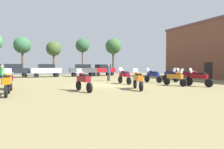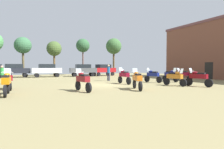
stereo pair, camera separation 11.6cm
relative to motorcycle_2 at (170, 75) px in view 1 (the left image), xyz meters
The scene contains 21 objects.
ground_plane 7.64m from the motorcycle_2, behind, with size 44.00×52.00×0.02m.
motorcycle_2 is the anchor object (origin of this frame).
motorcycle_3 11.27m from the motorcycle_2, 160.52° to the right, with size 0.69×2.15×1.47m.
motorcycle_4 4.85m from the motorcycle_2, 105.83° to the right, with size 0.78×2.23×1.48m.
motorcycle_5 4.43m from the motorcycle_2, 127.30° to the right, with size 0.74×2.17×1.44m.
motorcycle_6 8.25m from the motorcycle_2, 147.42° to the right, with size 0.88×2.19×1.48m.
motorcycle_8 2.43m from the motorcycle_2, 13.12° to the left, with size 0.67×2.24×1.44m.
motorcycle_9 5.68m from the motorcycle_2, behind, with size 0.62×2.20×1.51m.
motorcycle_10 15.07m from the motorcycle_2, behind, with size 0.73×2.24×1.48m.
motorcycle_11 2.26m from the motorcycle_2, behind, with size 0.80×2.09×1.47m.
motorcycle_13 15.35m from the motorcycle_2, 166.35° to the right, with size 0.62×2.23×1.49m.
car_1 22.12m from the motorcycle_2, 134.45° to the left, with size 4.42×2.10×2.00m.
car_2 15.78m from the motorcycle_2, 109.45° to the left, with size 4.42×2.12×2.00m.
car_4 15.39m from the motorcycle_2, 95.34° to the left, with size 4.58×2.65×2.00m.
car_5 18.66m from the motorcycle_2, 125.99° to the left, with size 4.30×1.81×2.00m.
person_1 6.72m from the motorcycle_2, 143.95° to the left, with size 0.48×0.48×1.83m.
person_2 16.46m from the motorcycle_2, 164.94° to the left, with size 0.36×0.36×1.69m.
tree_2 18.59m from the motorcycle_2, 84.29° to the left, with size 3.05×3.05×7.14m.
tree_3 19.69m from the motorcycle_2, 102.69° to the left, with size 2.51×2.51×6.80m.
tree_5 23.91m from the motorcycle_2, 127.39° to the left, with size 2.69×2.69×6.46m.
tree_6 20.45m from the motorcycle_2, 118.18° to the left, with size 2.49×2.49×5.92m.
Camera 1 is at (-6.44, -15.16, 1.60)m, focal length 30.12 mm.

